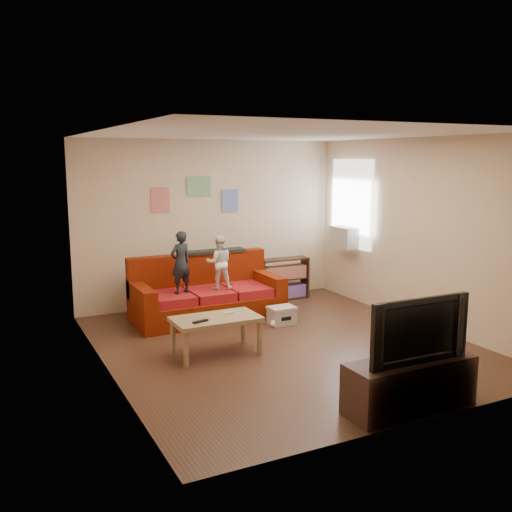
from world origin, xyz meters
name	(u,v)px	position (x,y,z in m)	size (l,w,h in m)	color
room_shell	(284,242)	(0.00, 0.00, 1.35)	(4.52, 5.02, 2.72)	#4C2E1F
sofa	(206,296)	(-0.43, 1.64, 0.33)	(2.22, 1.02, 0.98)	#6E1A05
child_a	(181,262)	(-0.88, 1.46, 0.92)	(0.33, 0.22, 0.91)	black
child_b	(219,262)	(-0.28, 1.46, 0.87)	(0.39, 0.31, 0.81)	white
coffee_table	(216,322)	(-0.93, 0.03, 0.41)	(1.06, 0.59, 0.48)	#978055
remote	(200,321)	(-1.18, -0.09, 0.49)	(0.20, 0.05, 0.02)	black
game_controller	(229,313)	(-0.73, 0.08, 0.49)	(0.13, 0.04, 0.03)	silver
bookshelf	(283,281)	(1.19, 2.13, 0.32)	(0.89, 0.27, 0.71)	#371F12
window	(351,204)	(2.22, 1.65, 1.64)	(0.04, 1.08, 1.48)	white
ac_unit	(345,237)	(2.10, 1.65, 1.08)	(0.28, 0.55, 0.35)	#B7B2A3
artwork_left	(160,200)	(-0.85, 2.48, 1.75)	(0.30, 0.01, 0.40)	#D87266
artwork_center	(199,186)	(-0.20, 2.48, 1.95)	(0.42, 0.01, 0.32)	#72B27F
artwork_right	(230,201)	(0.35, 2.48, 1.70)	(0.30, 0.01, 0.38)	#727FCC
file_box	(282,315)	(0.43, 0.81, 0.13)	(0.38, 0.29, 0.26)	beige
tv_stand	(410,384)	(0.15, -2.24, 0.25)	(1.33, 0.44, 0.50)	#3D2720
television	(412,328)	(0.15, -2.24, 0.82)	(1.11, 0.15, 0.64)	black
tissue	(274,324)	(0.25, 0.73, 0.05)	(0.10, 0.10, 0.10)	white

